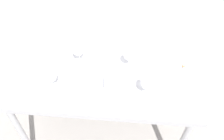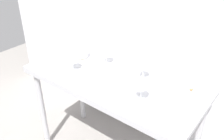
% 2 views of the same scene
% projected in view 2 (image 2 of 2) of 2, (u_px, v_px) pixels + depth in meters
% --- Properties ---
extents(back_wall, '(3.80, 0.04, 2.60)m').
position_uv_depth(back_wall, '(150.00, 11.00, 2.02)').
color(back_wall, silver).
rests_on(back_wall, ground_plane).
extents(steel_counter, '(1.40, 0.65, 0.90)m').
position_uv_depth(steel_counter, '(114.00, 89.00, 1.93)').
color(steel_counter, '#B5B5BA').
rests_on(steel_counter, ground_plane).
extents(wine_glass_near_left, '(0.09, 0.09, 0.17)m').
position_uv_depth(wine_glass_near_left, '(72.00, 58.00, 1.90)').
color(wine_glass_near_left, white).
rests_on(wine_glass_near_left, steel_counter).
extents(wine_glass_far_right, '(0.08, 0.08, 0.17)m').
position_uv_depth(wine_glass_far_right, '(144.00, 65.00, 1.79)').
color(wine_glass_far_right, white).
rests_on(wine_glass_far_right, steel_counter).
extents(wine_glass_far_left, '(0.09, 0.09, 0.17)m').
position_uv_depth(wine_glass_far_left, '(106.00, 51.00, 2.00)').
color(wine_glass_far_left, white).
rests_on(wine_glass_far_left, steel_counter).
extents(wine_glass_near_right, '(0.09, 0.09, 0.17)m').
position_uv_depth(wine_glass_near_right, '(141.00, 86.00, 1.56)').
color(wine_glass_near_right, white).
rests_on(wine_glass_near_right, steel_counter).
extents(open_notebook, '(0.35, 0.26, 0.01)m').
position_uv_depth(open_notebook, '(115.00, 77.00, 1.86)').
color(open_notebook, white).
rests_on(open_notebook, steel_counter).
extents(tasting_sheet_upper, '(0.24, 0.28, 0.00)m').
position_uv_depth(tasting_sheet_upper, '(165.00, 82.00, 1.81)').
color(tasting_sheet_upper, white).
rests_on(tasting_sheet_upper, steel_counter).
extents(tasting_bowl, '(0.16, 0.16, 0.05)m').
position_uv_depth(tasting_bowl, '(81.00, 53.00, 2.17)').
color(tasting_bowl, '#DBCC66').
rests_on(tasting_bowl, steel_counter).
extents(decanter_funnel, '(0.12, 0.12, 0.13)m').
position_uv_depth(decanter_funnel, '(190.00, 95.00, 1.60)').
color(decanter_funnel, '#B3B3B3').
rests_on(decanter_funnel, steel_counter).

